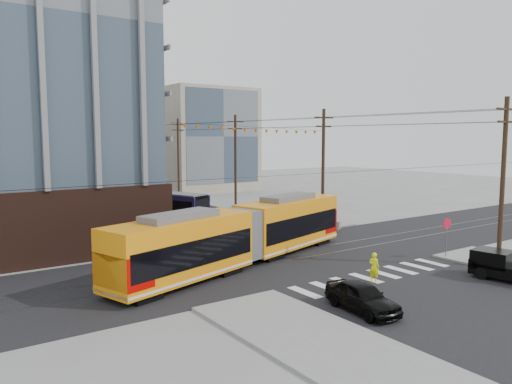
% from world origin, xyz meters
% --- Properties ---
extents(ground, '(160.00, 160.00, 0.00)m').
position_xyz_m(ground, '(0.00, 0.00, 0.00)').
color(ground, slate).
extents(bg_bldg_ne_near, '(14.00, 14.00, 16.00)m').
position_xyz_m(bg_bldg_ne_near, '(16.00, 48.00, 8.00)').
color(bg_bldg_ne_near, gray).
rests_on(bg_bldg_ne_near, ground).
extents(bg_bldg_ne_far, '(16.00, 16.00, 14.00)m').
position_xyz_m(bg_bldg_ne_far, '(18.00, 68.00, 7.00)').
color(bg_bldg_ne_far, '#8C99A5').
rests_on(bg_bldg_ne_far, ground).
extents(utility_pole_near, '(0.30, 0.30, 11.00)m').
position_xyz_m(utility_pole_near, '(8.50, -6.00, 5.50)').
color(utility_pole_near, black).
rests_on(utility_pole_near, ground).
extents(utility_pole_far, '(0.30, 0.30, 11.00)m').
position_xyz_m(utility_pole_far, '(8.50, 56.00, 5.50)').
color(utility_pole_far, black).
rests_on(utility_pole_far, ground).
extents(streetcar, '(20.70, 8.95, 4.00)m').
position_xyz_m(streetcar, '(-5.14, 3.99, 2.00)').
color(streetcar, orange).
rests_on(streetcar, ground).
extents(city_bus, '(6.06, 11.01, 3.08)m').
position_xyz_m(city_bus, '(-2.37, 22.94, 1.54)').
color(city_bus, '#1B133D').
rests_on(city_bus, ground).
extents(black_sedan, '(2.20, 4.46, 1.46)m').
position_xyz_m(black_sedan, '(-5.26, -6.85, 0.73)').
color(black_sedan, black).
rests_on(black_sedan, ground).
extents(parked_car_silver, '(3.08, 5.15, 1.60)m').
position_xyz_m(parked_car_silver, '(-5.03, 12.64, 0.80)').
color(parked_car_silver, '#A8AAB4').
rests_on(parked_car_silver, ground).
extents(parked_car_white, '(2.64, 4.68, 1.28)m').
position_xyz_m(parked_car_white, '(-5.60, 20.37, 0.64)').
color(parked_car_white, '#B5A6A7').
rests_on(parked_car_white, ground).
extents(parked_car_grey, '(3.46, 5.21, 1.33)m').
position_xyz_m(parked_car_grey, '(-5.55, 24.90, 0.67)').
color(parked_car_grey, '#4E4E53').
rests_on(parked_car_grey, ground).
extents(pedestrian, '(0.56, 0.72, 1.75)m').
position_xyz_m(pedestrian, '(-0.96, -3.77, 0.87)').
color(pedestrian, '#F6FF0B').
rests_on(pedestrian, ground).
extents(stop_sign, '(0.90, 0.90, 2.66)m').
position_xyz_m(stop_sign, '(7.56, -2.73, 1.33)').
color(stop_sign, red).
rests_on(stop_sign, ground).
extents(jersey_barrier, '(2.29, 3.72, 0.74)m').
position_xyz_m(jersey_barrier, '(8.30, 10.94, 0.37)').
color(jersey_barrier, gray).
rests_on(jersey_barrier, ground).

